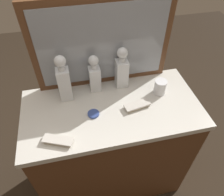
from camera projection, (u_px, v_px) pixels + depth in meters
name	position (u px, v px, depth m)	size (l,w,h in m)	color
ground_plane	(112.00, 175.00, 1.98)	(6.00, 6.00, 0.00)	#2D2319
dresser	(112.00, 148.00, 1.64)	(1.10, 0.54, 0.94)	brown
dresser_mirror	(103.00, 44.00, 1.28)	(0.86, 0.03, 0.58)	brown
crystal_decanter_rear	(122.00, 71.00, 1.37)	(0.08, 0.08, 0.29)	white
crystal_decanter_center	(64.00, 82.00, 1.28)	(0.08, 0.08, 0.31)	white
crystal_decanter_front	(95.00, 77.00, 1.35)	(0.07, 0.07, 0.26)	white
crystal_tumbler_right	(160.00, 88.00, 1.37)	(0.08, 0.08, 0.10)	white
silver_brush_rear	(137.00, 105.00, 1.30)	(0.17, 0.09, 0.02)	#B7A88C
silver_brush_far_right	(58.00, 141.00, 1.13)	(0.17, 0.11, 0.02)	#B7A88C
porcelain_dish	(93.00, 114.00, 1.27)	(0.07, 0.07, 0.01)	#33478C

